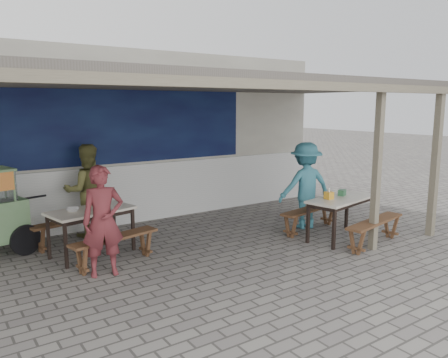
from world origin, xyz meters
name	(u,v)px	position (x,y,z in m)	size (l,w,h in m)	color
ground	(227,261)	(0.00, 0.00, 0.00)	(60.00, 60.00, 0.00)	slate
back_wall	(133,137)	(0.00, 3.58, 1.72)	(9.00, 1.28, 3.50)	beige
warung_roof	(197,85)	(0.02, 0.90, 2.71)	(9.00, 4.21, 2.81)	#4F4A44
table_left	(91,214)	(-1.63, 1.49, 0.67)	(1.41, 0.95, 0.75)	beige
bench_left_street	(115,244)	(-1.49, 0.83, 0.33)	(1.43, 0.56, 0.45)	brown
bench_left_wall	(72,226)	(-1.77, 2.16, 0.33)	(1.43, 0.56, 0.45)	brown
table_right	(342,202)	(2.39, -0.17, 0.67)	(1.56, 0.90, 0.75)	beige
bench_right_street	(375,227)	(2.52, -0.81, 0.34)	(1.59, 0.58, 0.45)	brown
bench_right_wall	(310,213)	(2.27, 0.47, 0.34)	(1.59, 0.58, 0.45)	brown
patron_street_side	(103,221)	(-1.75, 0.54, 0.79)	(0.58, 0.38, 1.58)	maroon
patron_wall_side	(87,191)	(-1.35, 2.56, 0.85)	(0.83, 0.65, 1.70)	brown
patron_right_table	(305,185)	(2.35, 0.71, 0.84)	(1.09, 0.63, 1.69)	teal
tissue_box	(329,195)	(2.11, -0.11, 0.82)	(0.13, 0.13, 0.13)	gold
donation_box	(342,193)	(2.54, -0.04, 0.81)	(0.17, 0.11, 0.11)	#2D653E
condiment_jar	(103,201)	(-1.33, 1.76, 0.80)	(0.08, 0.08, 0.09)	white
condiment_bowl	(73,210)	(-1.90, 1.53, 0.78)	(0.21, 0.21, 0.05)	silver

